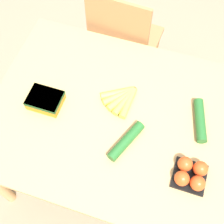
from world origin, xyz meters
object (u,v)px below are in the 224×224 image
object	(u,v)px
cucumber_near	(126,141)
cucumber_far	(200,120)
banana_bunch	(122,98)
carrot_bag	(45,100)
chair	(123,43)
tomato_pack	(191,174)

from	to	relation	value
cucumber_near	cucumber_far	distance (m)	0.38
banana_bunch	carrot_bag	distance (m)	0.39
chair	cucumber_near	world-z (taller)	chair
chair	cucumber_near	xyz separation A→B (m)	(0.25, -0.78, 0.25)
tomato_pack	carrot_bag	size ratio (longest dim) A/B	0.89
carrot_bag	cucumber_far	distance (m)	0.77
banana_bunch	cucumber_near	size ratio (longest dim) A/B	0.84
banana_bunch	tomato_pack	bearing A→B (deg)	-35.48
banana_bunch	carrot_bag	xyz separation A→B (m)	(-0.36, -0.14, 0.02)
chair	cucumber_near	bearing A→B (deg)	111.29
carrot_bag	cucumber_near	distance (m)	0.46
chair	tomato_pack	xyz separation A→B (m)	(0.57, -0.85, 0.27)
tomato_pack	carrot_bag	bearing A→B (deg)	168.91
cucumber_far	cucumber_near	bearing A→B (deg)	-145.03
cucumber_far	chair	bearing A→B (deg)	134.70
chair	banana_bunch	bearing A→B (deg)	109.69
chair	tomato_pack	world-z (taller)	chair
chair	banana_bunch	distance (m)	0.63
banana_bunch	tomato_pack	xyz separation A→B (m)	(0.41, -0.29, 0.02)
carrot_bag	cucumber_far	xyz separation A→B (m)	(0.76, 0.13, -0.01)
chair	banana_bunch	world-z (taller)	chair
banana_bunch	carrot_bag	world-z (taller)	carrot_bag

